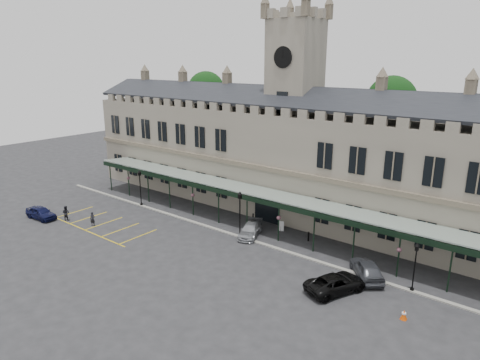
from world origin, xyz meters
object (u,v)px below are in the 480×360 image
Objects in this scene: car_van at (336,283)px; person_b at (66,213)px; person_a at (93,219)px; lamp_post_left at (140,185)px; lamp_post_right at (415,263)px; car_left_a at (41,213)px; clock_tower at (294,102)px; traffic_cone at (404,315)px; sign_board at (281,226)px; lamp_post_mid at (240,211)px; car_taxi at (250,230)px; station_building at (292,158)px; car_right_a at (367,269)px.

person_b is (-31.30, -4.77, 0.14)m from car_van.
lamp_post_left is at bearing 69.10° from person_a.
lamp_post_right is 40.11m from car_left_a.
clock_tower reaches higher than car_left_a.
sign_board is at bearing 152.29° from traffic_cone.
lamp_post_mid reaches higher than person_b.
clock_tower is at bearing -49.81° from car_left_a.
lamp_post_left is 8.06m from person_a.
car_taxi is at bearing -178.50° from person_b.
person_b reaches higher than person_a.
lamp_post_mid reaches higher than sign_board.
traffic_cone is 17.80m from sign_board.
lamp_post_left is at bearing 161.35° from car_taxi.
car_taxi is at bearing -67.58° from car_left_a.
lamp_post_right is at bearing -30.36° from clock_tower.
lamp_post_mid is 13.15m from car_van.
station_building reaches higher than person_a.
lamp_post_mid is at bearing -179.05° from lamp_post_right.
car_left_a reaches higher than car_taxi.
lamp_post_right is 0.93× the size of car_taxi.
car_right_a is at bearing -14.78° from person_a.
car_right_a is (13.03, -1.00, 0.15)m from car_taxi.
car_taxi is 17.59m from person_a.
lamp_post_left is at bearing -146.20° from clock_tower.
car_taxi is 12.89m from car_van.
car_left_a is (-21.00, -20.54, -12.39)m from clock_tower.
traffic_cone is at bearing -38.15° from car_taxi.
lamp_post_mid is at bearing 179.12° from person_b.
car_left_a is (-5.45, -10.13, -2.03)m from lamp_post_left.
sign_board is at bearing 62.50° from lamp_post_mid.
lamp_post_mid is 3.17× the size of person_a.
clock_tower reaches higher than car_van.
car_van is (10.23, -7.80, 0.17)m from sign_board.
car_left_a is at bearing -135.76° from station_building.
car_left_a is 3.11m from person_b.
car_taxi is 2.61× the size of person_b.
sign_board is at bearing -66.38° from station_building.
car_taxi is at bearing -84.00° from clock_tower.
station_building is 9.10m from sign_board.
clock_tower is 14.47× the size of person_b.
lamp_post_mid is 5.42m from sign_board.
station_building is 14.13× the size of car_left_a.
lamp_post_mid reaches higher than car_right_a.
lamp_post_mid is (0.54, -10.61, -3.46)m from station_building.
station_building is 54.23× the size of sign_board.
traffic_cone is at bearing -38.25° from station_building.
person_a is at bearing -128.34° from clock_tower.
lamp_post_left reaches higher than sign_board.
car_right_a is 33.42m from person_b.
lamp_post_right reaches higher than car_right_a.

